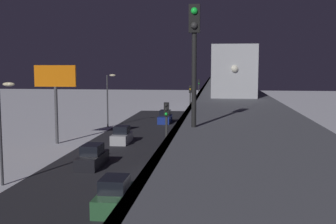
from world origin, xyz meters
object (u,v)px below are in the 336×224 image
at_px(sedan_black, 92,158).
at_px(traffic_light_near, 166,135).
at_px(sedan_blue, 165,118).
at_px(commercial_billboard, 55,84).
at_px(sedan_green, 115,196).
at_px(traffic_light_far, 199,91).
at_px(sedan_silver, 122,136).
at_px(subway_train, 225,68).
at_px(traffic_light_mid, 190,103).
at_px(rail_signal, 194,44).

bearing_deg(sedan_black, traffic_light_near, 134.53).
bearing_deg(sedan_blue, commercial_billboard, -117.98).
xyz_separation_m(sedan_green, traffic_light_far, (-2.90, -51.65, 3.40)).
bearing_deg(sedan_silver, subway_train, -125.13).
height_order(sedan_green, sedan_black, same).
xyz_separation_m(subway_train, traffic_light_near, (4.39, 35.91, -4.36)).
distance_m(sedan_black, traffic_light_far, 42.11).
bearing_deg(traffic_light_near, subway_train, -96.96).
distance_m(sedan_blue, sedan_green, 39.48).
distance_m(sedan_silver, commercial_billboard, 9.52).
distance_m(sedan_blue, traffic_light_near, 37.17).
xyz_separation_m(sedan_blue, commercial_billboard, (10.06, 18.93, 6.04)).
distance_m(subway_train, traffic_light_mid, 13.01).
bearing_deg(traffic_light_far, sedan_green, 86.79).
height_order(subway_train, sedan_green, subway_train).
distance_m(rail_signal, traffic_light_near, 14.77).
height_order(subway_train, traffic_light_near, subway_train).
relative_size(traffic_light_near, commercial_billboard, 0.72).
height_order(sedan_blue, sedan_silver, same).
bearing_deg(traffic_light_mid, sedan_black, 65.99).
height_order(sedan_silver, sedan_green, same).
height_order(sedan_silver, sedan_black, same).
relative_size(sedan_black, traffic_light_near, 0.74).
distance_m(traffic_light_mid, traffic_light_far, 24.46).
relative_size(rail_signal, traffic_light_near, 0.62).
xyz_separation_m(sedan_green, traffic_light_mid, (-2.90, -27.19, 3.40)).
height_order(sedan_green, traffic_light_far, traffic_light_far).
height_order(sedan_silver, traffic_light_mid, traffic_light_mid).
bearing_deg(sedan_silver, traffic_light_near, 111.52).
distance_m(rail_signal, sedan_blue, 51.52).
distance_m(sedan_blue, sedan_black, 29.22).
xyz_separation_m(sedan_blue, traffic_light_far, (-4.70, -12.21, 3.41)).
distance_m(traffic_light_far, commercial_billboard, 34.56).
bearing_deg(rail_signal, commercial_billboard, -61.05).
distance_m(subway_train, sedan_blue, 11.98).
distance_m(subway_train, commercial_billboard, 26.42).
bearing_deg(rail_signal, subway_train, -92.10).
bearing_deg(traffic_light_near, commercial_billboard, -50.30).
bearing_deg(sedan_blue, sedan_black, -95.50).
height_order(subway_train, traffic_light_mid, subway_train).
relative_size(sedan_silver, traffic_light_far, 0.64).
bearing_deg(sedan_green, sedan_blue, 92.61).
bearing_deg(sedan_silver, rail_signal, 107.19).
distance_m(sedan_blue, sedan_silver, 17.91).
bearing_deg(traffic_light_far, traffic_light_near, 90.00).
bearing_deg(traffic_light_mid, sedan_silver, 35.96).
height_order(rail_signal, sedan_green, rail_signal).
height_order(sedan_silver, traffic_light_far, traffic_light_far).
xyz_separation_m(subway_train, sedan_green, (7.29, 38.64, -7.76)).
bearing_deg(commercial_billboard, traffic_light_far, -115.36).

